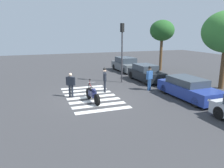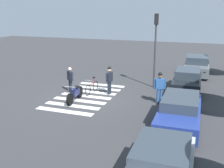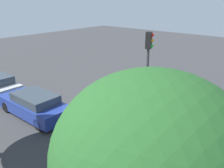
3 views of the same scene
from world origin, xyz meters
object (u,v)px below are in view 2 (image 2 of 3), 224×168
officer_on_foot (70,78)px  car_silver_sedan (161,167)px  car_black_suv (187,81)px  leaning_bicycle (92,88)px  traffic_light_pole (156,40)px  officer_by_motorcycle (109,78)px  car_grey_coupe (197,66)px  pedestrian_bystander (160,85)px  car_blue_hatchback (180,111)px  police_motorcycle (75,93)px

officer_on_foot → car_silver_sedan: size_ratio=0.40×
car_black_suv → leaning_bicycle: bearing=-66.1°
officer_on_foot → traffic_light_pole: 6.07m
officer_by_motorcycle → car_grey_coupe: bearing=146.5°
officer_by_motorcycle → traffic_light_pole: traffic_light_pole is taller
leaning_bicycle → car_silver_sedan: car_silver_sedan is taller
car_grey_coupe → car_silver_sedan: size_ratio=1.05×
traffic_light_pole → car_black_suv: bearing=84.8°
pedestrian_bystander → car_blue_hatchback: size_ratio=0.39×
police_motorcycle → car_blue_hatchback: bearing=77.5°
officer_by_motorcycle → officer_on_foot: bearing=-79.9°
officer_by_motorcycle → leaning_bicycle: bearing=-78.4°
car_silver_sedan → traffic_light_pole: 11.07m
police_motorcycle → leaning_bicycle: (-1.69, 0.32, -0.10)m
leaning_bicycle → officer_on_foot: bearing=-81.0°
car_blue_hatchback → traffic_light_pole: (-5.72, -2.31, 2.58)m
leaning_bicycle → car_blue_hatchback: bearing=62.1°
police_motorcycle → car_blue_hatchback: size_ratio=0.47×
officer_on_foot → car_grey_coupe: bearing=136.7°
pedestrian_bystander → car_grey_coupe: size_ratio=0.42×
police_motorcycle → car_black_suv: (-4.19, 5.93, 0.21)m
traffic_light_pole → car_blue_hatchback: bearing=22.0°
police_motorcycle → car_blue_hatchback: (1.34, 6.04, 0.17)m
car_black_suv → car_blue_hatchback: car_black_suv is taller
leaning_bicycle → officer_by_motorcycle: 1.29m
car_blue_hatchback → officer_on_foot: bearing=-111.6°
car_blue_hatchback → car_grey_coupe: bearing=178.7°
officer_on_foot → traffic_light_pole: size_ratio=0.33×
traffic_light_pole → police_motorcycle: bearing=-40.4°
leaning_bicycle → car_silver_sedan: size_ratio=0.42×
officer_on_foot → pedestrian_bystander: pedestrian_bystander is taller
car_silver_sedan → pedestrian_bystander: bearing=-169.8°
police_motorcycle → car_silver_sedan: size_ratio=0.54×
pedestrian_bystander → car_blue_hatchback: bearing=27.9°
leaning_bicycle → car_blue_hatchback: (3.03, 5.72, 0.27)m
officer_by_motorcycle → car_black_suv: officer_by_motorcycle is taller
officer_on_foot → leaning_bicycle: bearing=99.0°
police_motorcycle → car_grey_coupe: 11.21m
car_grey_coupe → traffic_light_pole: bearing=-27.6°
car_silver_sedan → traffic_light_pole: (-10.52, -2.25, 2.59)m
officer_on_foot → car_silver_sedan: bearing=42.8°
traffic_light_pole → officer_on_foot: bearing=-58.8°
police_motorcycle → pedestrian_bystander: (-1.29, 4.65, 0.57)m
officer_by_motorcycle → police_motorcycle: bearing=-36.4°
pedestrian_bystander → car_silver_sedan: pedestrian_bystander is taller
car_black_suv → car_silver_sedan: bearing=0.3°
officer_by_motorcycle → pedestrian_bystander: (0.63, 3.23, 0.02)m
police_motorcycle → officer_on_foot: (-1.47, -1.07, 0.44)m
leaning_bicycle → car_black_suv: bearing=113.9°
officer_by_motorcycle → pedestrian_bystander: size_ratio=0.99×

